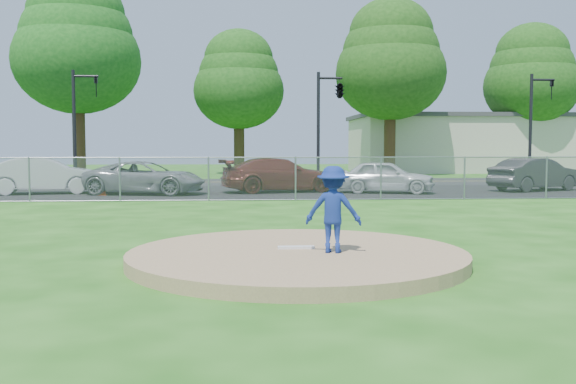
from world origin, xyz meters
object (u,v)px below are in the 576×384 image
object	(u,v)px
tree_center	(239,79)
tree_right	(391,59)
parked_car_darkred	(280,175)
traffic_signal_center	(338,92)
parked_car_pearl	(386,177)
tree_left	(77,44)
parked_car_charcoal	(536,174)
parked_car_gray	(146,178)
commercial_building	(462,143)
traffic_signal_left	(79,116)
traffic_signal_right	(535,118)
parked_car_white	(44,175)
tree_far_right	(531,75)
traffic_cone	(102,187)
pitcher	(333,209)

from	to	relation	value
tree_center	tree_right	xyz separation A→B (m)	(10.00, -2.00, 1.18)
parked_car_darkred	tree_center	bearing A→B (deg)	-7.50
traffic_signal_center	parked_car_pearl	xyz separation A→B (m)	(0.96, -6.69, -3.94)
tree_left	parked_car_darkred	bearing A→B (deg)	-51.71
tree_right	parked_car_charcoal	world-z (taller)	tree_right
parked_car_gray	commercial_building	bearing A→B (deg)	-30.24
traffic_signal_left	traffic_signal_right	world-z (taller)	same
traffic_signal_left	parked_car_white	bearing A→B (deg)	-89.14
tree_far_right	parked_car_white	xyz separation A→B (m)	(-28.67, -19.10, -6.32)
parked_car_white	parked_car_pearl	distance (m)	13.61
traffic_cone	parked_car_darkred	world-z (taller)	parked_car_darkred
tree_left	traffic_signal_right	world-z (taller)	tree_left
tree_center	parked_car_pearl	xyz separation A→B (m)	(5.92, -18.69, -5.80)
traffic_cone	parked_car_white	world-z (taller)	parked_car_white
parked_car_white	parked_car_pearl	xyz separation A→B (m)	(13.60, -0.59, -0.07)
tree_center	traffic_signal_right	world-z (taller)	tree_center
tree_right	tree_far_right	world-z (taller)	tree_right
traffic_signal_right	pitcher	bearing A→B (deg)	-121.65
traffic_signal_right	parked_car_charcoal	bearing A→B (deg)	-114.52
parked_car_charcoal	traffic_cone	bearing A→B (deg)	71.29
traffic_signal_right	parked_car_gray	world-z (taller)	traffic_signal_right
tree_left	traffic_signal_left	size ratio (longest dim) A/B	2.24
pitcher	parked_car_pearl	world-z (taller)	pitcher
traffic_signal_right	parked_car_darkred	world-z (taller)	traffic_signal_right
commercial_building	traffic_signal_right	distance (m)	16.14
tree_left	parked_car_white	size ratio (longest dim) A/B	2.83
traffic_cone	tree_center	bearing A→B (deg)	74.77
commercial_building	parked_car_darkred	distance (m)	26.69
traffic_cone	parked_car_charcoal	distance (m)	17.85
tree_center	parked_car_pearl	world-z (taller)	tree_center
parked_car_white	parked_car_gray	bearing A→B (deg)	-109.38
tree_left	parked_car_gray	xyz separation A→B (m)	(6.38, -15.67, -7.58)
pitcher	parked_car_white	size ratio (longest dim) A/B	0.31
commercial_building	pitcher	xyz separation A→B (m)	(-15.45, -38.21, -1.28)
traffic_signal_center	parked_car_darkred	size ratio (longest dim) A/B	1.16
traffic_cone	tree_right	bearing A→B (deg)	48.43
tree_center	traffic_signal_center	distance (m)	13.12
tree_center	parked_car_pearl	distance (m)	20.45
tree_center	parked_car_gray	xyz separation A→B (m)	(-3.62, -18.67, -5.81)
parked_car_darkred	parked_car_charcoal	xyz separation A→B (m)	(10.88, 0.00, -0.01)
tree_right	parked_car_white	bearing A→B (deg)	-137.66
commercial_building	parked_car_charcoal	size ratio (longest dim) A/B	3.90
commercial_building	traffic_signal_left	world-z (taller)	traffic_signal_left
commercial_building	tree_right	world-z (taller)	tree_right
tree_far_right	parked_car_charcoal	distance (m)	21.57
traffic_signal_right	parked_car_darkred	size ratio (longest dim) A/B	1.16
tree_right	parked_car_gray	world-z (taller)	tree_right
commercial_building	traffic_signal_right	bearing A→B (deg)	-96.29
traffic_signal_center	parked_car_white	distance (m)	14.56
tree_right	parked_car_charcoal	bearing A→B (deg)	-80.72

